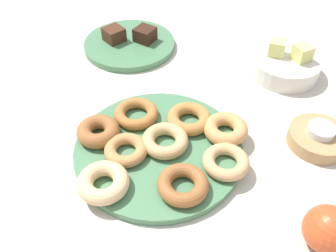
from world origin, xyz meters
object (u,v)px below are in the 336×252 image
object	(u,v)px
donut_7	(226,162)
donut_plate	(159,149)
donut_5	(98,131)
fruit_bowl	(285,66)
tealight	(321,130)
brownie_near	(114,34)
donut_4	(226,129)
donut_6	(189,119)
apple	(328,230)
donut_3	(103,182)
candle_holder	(318,138)
donut_1	(136,114)
donut_0	(183,185)
donut_8	(126,150)
melon_chunk_left	(277,47)
melon_chunk_right	(302,53)
cake_plate	(130,44)
brownie_far	(145,34)
donut_2	(165,141)

from	to	relation	value
donut_7	donut_plate	bearing A→B (deg)	-165.14
donut_5	fruit_bowl	xyz separation A→B (m)	(0.19, 0.42, -0.01)
donut_7	tealight	xyz separation A→B (m)	(0.11, 0.17, 0.01)
brownie_near	fruit_bowl	size ratio (longest dim) A/B	0.29
donut_4	fruit_bowl	bearing A→B (deg)	89.24
donut_6	apple	xyz separation A→B (m)	(0.30, -0.09, 0.01)
donut_3	candle_holder	bearing A→B (deg)	52.55
donut_1	donut_6	size ratio (longest dim) A/B	1.00
donut_7	candle_holder	bearing A→B (deg)	56.62
candle_holder	donut_0	bearing A→B (deg)	-119.38
brownie_near	donut_4	bearing A→B (deg)	-17.78
donut_4	donut_5	xyz separation A→B (m)	(-0.19, -0.15, 0.00)
donut_4	donut_8	xyz separation A→B (m)	(-0.12, -0.15, -0.00)
donut_5	tealight	world-z (taller)	donut_5
donut_7	melon_chunk_left	bearing A→B (deg)	100.63
donut_4	donut_0	bearing A→B (deg)	-87.28
donut_1	donut_4	world-z (taller)	donut_4
donut_3	donut_5	bearing A→B (deg)	137.81
donut_0	candle_holder	world-z (taller)	donut_0
candle_holder	melon_chunk_right	distance (m)	0.23
cake_plate	brownie_far	bearing A→B (deg)	45.00
donut_3	donut_5	world-z (taller)	donut_5
tealight	donut_plate	bearing A→B (deg)	-139.53
donut_1	candle_holder	distance (m)	0.36
brownie_far	candle_holder	xyz separation A→B (m)	(0.49, -0.08, -0.02)
donut_3	brownie_far	distance (m)	0.47
apple	melon_chunk_left	bearing A→B (deg)	123.83
donut_5	melon_chunk_right	size ratio (longest dim) A/B	2.27
donut_0	donut_2	bearing A→B (deg)	142.79
donut_3	candle_holder	world-z (taller)	donut_3
candle_holder	donut_4	bearing A→B (deg)	-146.91
donut_5	melon_chunk_left	size ratio (longest dim) A/B	2.27
donut_8	brownie_far	xyz separation A→B (m)	(-0.22, 0.33, 0.01)
donut_7	melon_chunk_right	distance (m)	0.36
donut_0	donut_7	bearing A→B (deg)	69.28
donut_0	melon_chunk_right	bearing A→B (deg)	86.84
donut_0	candle_holder	xyz separation A→B (m)	(0.14, 0.25, -0.01)
donut_0	cake_plate	world-z (taller)	donut_0
brownie_near	brownie_far	size ratio (longest dim) A/B	1.00
brownie_near	melon_chunk_right	distance (m)	0.46
donut_5	candle_holder	world-z (taller)	donut_5
donut_plate	donut_5	size ratio (longest dim) A/B	3.86
tealight	donut_0	bearing A→B (deg)	-119.38
donut_4	donut_8	size ratio (longest dim) A/B	1.07
cake_plate	melon_chunk_left	distance (m)	0.37
donut_7	donut_8	size ratio (longest dim) A/B	1.05
donut_8	tealight	world-z (taller)	tealight
tealight	apple	xyz separation A→B (m)	(0.08, -0.20, 0.00)
candle_holder	donut_3	bearing A→B (deg)	-127.45
donut_6	apple	bearing A→B (deg)	-16.12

